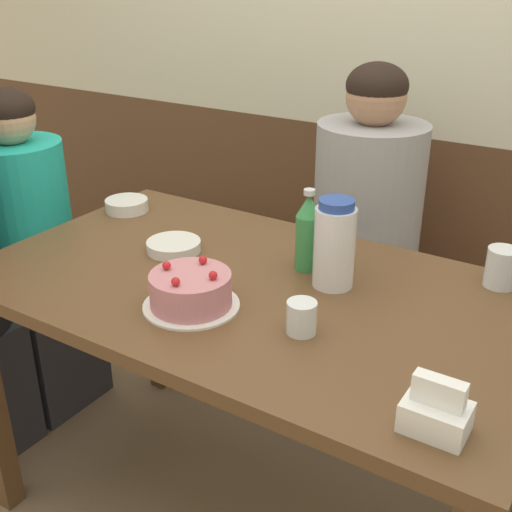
# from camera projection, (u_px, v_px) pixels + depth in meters

# --- Properties ---
(back_wall) EXTENTS (4.80, 0.04, 2.50)m
(back_wall) POSITION_uv_depth(u_px,v_px,m) (420.00, 38.00, 2.18)
(back_wall) COLOR brown
(back_wall) RESTS_ON ground_plane
(bench_seat) EXTENTS (2.01, 0.38, 0.45)m
(bench_seat) POSITION_uv_depth(u_px,v_px,m) (371.00, 326.00, 2.44)
(bench_seat) COLOR #56331E
(bench_seat) RESTS_ON ground_plane
(dining_table) EXTENTS (1.40, 0.80, 0.77)m
(dining_table) POSITION_uv_depth(u_px,v_px,m) (253.00, 319.00, 1.62)
(dining_table) COLOR brown
(dining_table) RESTS_ON ground_plane
(birthday_cake) EXTENTS (0.22, 0.22, 0.10)m
(birthday_cake) POSITION_uv_depth(u_px,v_px,m) (191.00, 291.00, 1.46)
(birthday_cake) COLOR white
(birthday_cake) RESTS_ON dining_table
(water_pitcher) EXTENTS (0.10, 0.10, 0.22)m
(water_pitcher) POSITION_uv_depth(u_px,v_px,m) (334.00, 245.00, 1.53)
(water_pitcher) COLOR white
(water_pitcher) RESTS_ON dining_table
(soju_bottle) EXTENTS (0.06, 0.06, 0.21)m
(soju_bottle) POSITION_uv_depth(u_px,v_px,m) (308.00, 232.00, 1.61)
(soju_bottle) COLOR #388E4C
(soju_bottle) RESTS_ON dining_table
(napkin_holder) EXTENTS (0.11, 0.08, 0.11)m
(napkin_holder) POSITION_uv_depth(u_px,v_px,m) (436.00, 412.00, 1.07)
(napkin_holder) COLOR white
(napkin_holder) RESTS_ON dining_table
(bowl_soup_white) EXTENTS (0.13, 0.13, 0.04)m
(bowl_soup_white) POSITION_uv_depth(u_px,v_px,m) (127.00, 205.00, 2.02)
(bowl_soup_white) COLOR white
(bowl_soup_white) RESTS_ON dining_table
(bowl_rice_small) EXTENTS (0.15, 0.15, 0.03)m
(bowl_rice_small) POSITION_uv_depth(u_px,v_px,m) (174.00, 246.00, 1.75)
(bowl_rice_small) COLOR white
(bowl_rice_small) RESTS_ON dining_table
(glass_water_tall) EXTENTS (0.08, 0.08, 0.10)m
(glass_water_tall) POSITION_uv_depth(u_px,v_px,m) (502.00, 268.00, 1.55)
(glass_water_tall) COLOR silver
(glass_water_tall) RESTS_ON dining_table
(glass_tumbler_short) EXTENTS (0.07, 0.07, 0.07)m
(glass_tumbler_short) POSITION_uv_depth(u_px,v_px,m) (302.00, 317.00, 1.36)
(glass_tumbler_short) COLOR silver
(glass_tumbler_short) RESTS_ON dining_table
(person_grey_tee) EXTENTS (0.34, 0.31, 1.14)m
(person_grey_tee) POSITION_uv_depth(u_px,v_px,m) (32.00, 268.00, 2.21)
(person_grey_tee) COLOR #33333D
(person_grey_tee) RESTS_ON ground_plane
(person_dark_striped) EXTENTS (0.35, 0.35, 1.22)m
(person_dark_striped) POSITION_uv_depth(u_px,v_px,m) (364.00, 255.00, 2.15)
(person_dark_striped) COLOR #33333D
(person_dark_striped) RESTS_ON ground_plane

